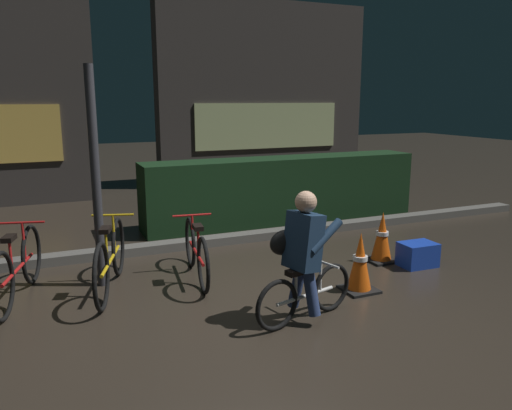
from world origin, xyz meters
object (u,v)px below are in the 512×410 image
object	(u,v)px
blue_crate	(418,254)
cyclist	(302,256)
parked_bike_center_left	(110,259)
traffic_cone_far	(382,238)
street_post	(96,179)
parked_bike_center_right	(196,252)
parked_bike_left_mid	(18,268)
traffic_cone_near	(360,263)

from	to	relation	value
blue_crate	cyclist	world-z (taller)	cyclist
parked_bike_center_left	traffic_cone_far	xyz separation A→B (m)	(3.33, -0.35, -0.05)
street_post	parked_bike_center_right	world-z (taller)	street_post
parked_bike_left_mid	parked_bike_center_left	world-z (taller)	parked_bike_center_left
street_post	cyclist	distance (m)	2.41
street_post	blue_crate	world-z (taller)	street_post
street_post	parked_bike_left_mid	xyz separation A→B (m)	(-0.84, -0.09, -0.85)
parked_bike_left_mid	traffic_cone_far	distance (m)	4.26
parked_bike_left_mid	cyclist	bearing A→B (deg)	-108.68
traffic_cone_near	cyclist	size ratio (longest dim) A/B	0.53
cyclist	parked_bike_center_left	bearing A→B (deg)	121.46
parked_bike_center_right	traffic_cone_near	size ratio (longest dim) A/B	2.35
parked_bike_left_mid	parked_bike_center_left	size ratio (longest dim) A/B	0.98
parked_bike_left_mid	traffic_cone_far	size ratio (longest dim) A/B	2.51
parked_bike_center_right	cyclist	distance (m)	1.61
parked_bike_center_right	blue_crate	size ratio (longest dim) A/B	3.49
traffic_cone_far	street_post	bearing A→B (deg)	170.67
blue_crate	cyclist	xyz separation A→B (m)	(-2.08, -0.79, 0.48)
traffic_cone_near	traffic_cone_far	world-z (taller)	traffic_cone_near
street_post	cyclist	size ratio (longest dim) A/B	1.93
street_post	blue_crate	distance (m)	3.95
street_post	parked_bike_center_right	bearing A→B (deg)	-12.02
traffic_cone_near	cyclist	distance (m)	1.06
parked_bike_center_left	parked_bike_left_mid	bearing A→B (deg)	99.74
blue_crate	traffic_cone_far	bearing A→B (deg)	130.81
parked_bike_center_left	traffic_cone_near	size ratio (longest dim) A/B	2.54
street_post	parked_bike_center_right	xyz separation A→B (m)	(1.04, -0.22, -0.88)
parked_bike_center_left	parked_bike_center_right	size ratio (longest dim) A/B	1.08
cyclist	traffic_cone_far	bearing A→B (deg)	17.78
parked_bike_left_mid	traffic_cone_near	xyz separation A→B (m)	(3.38, -1.21, -0.03)
street_post	blue_crate	xyz separation A→B (m)	(3.70, -0.90, -1.05)
parked_bike_left_mid	blue_crate	distance (m)	4.61
parked_bike_left_mid	blue_crate	size ratio (longest dim) A/B	3.71
blue_crate	cyclist	size ratio (longest dim) A/B	0.35
traffic_cone_far	cyclist	bearing A→B (deg)	-147.61
parked_bike_center_left	traffic_cone_far	size ratio (longest dim) A/B	2.55
parked_bike_center_right	traffic_cone_near	xyz separation A→B (m)	(1.51, -1.08, -0.01)
parked_bike_center_left	blue_crate	distance (m)	3.69
parked_bike_center_right	cyclist	world-z (taller)	cyclist
parked_bike_center_right	cyclist	xyz separation A→B (m)	(0.58, -1.47, 0.30)
parked_bike_center_right	traffic_cone_near	bearing A→B (deg)	-118.05
street_post	traffic_cone_far	world-z (taller)	street_post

